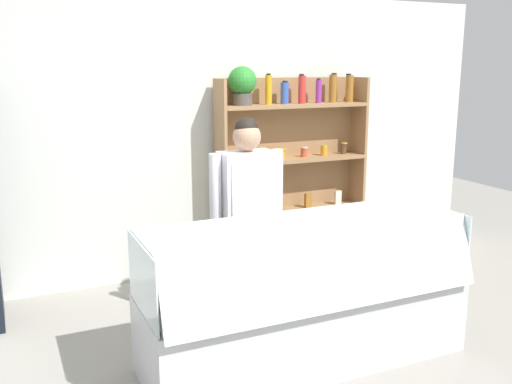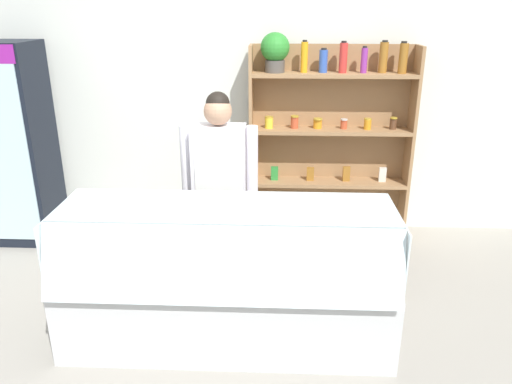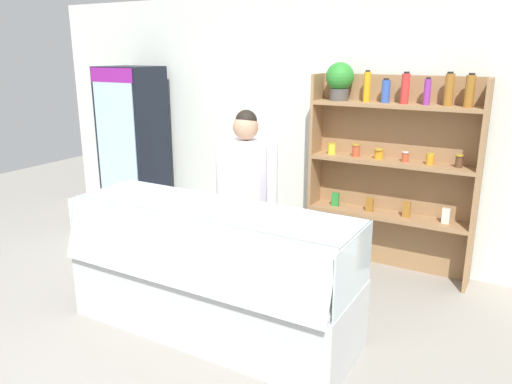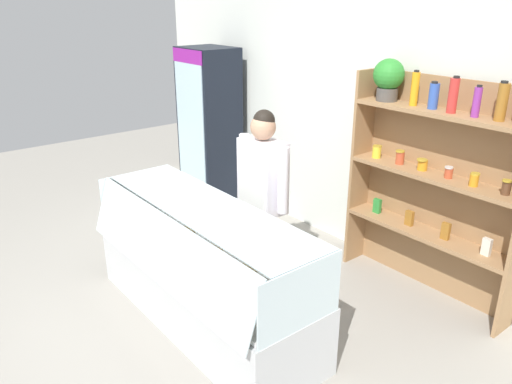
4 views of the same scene
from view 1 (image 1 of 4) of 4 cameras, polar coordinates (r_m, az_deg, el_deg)
ground_plane at (r=4.03m, az=2.48°, el=-17.72°), size 12.00×12.00×0.00m
back_wall at (r=5.51m, az=-7.58°, el=5.40°), size 6.80×0.10×2.70m
shelving_unit at (r=5.72m, az=2.96°, el=3.79°), size 1.58×0.29×2.02m
deli_display_case at (r=4.06m, az=4.84°, el=-12.52°), size 2.26×0.80×1.01m
shop_clerk at (r=4.39m, az=-0.87°, el=-1.32°), size 0.61×0.25×1.65m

